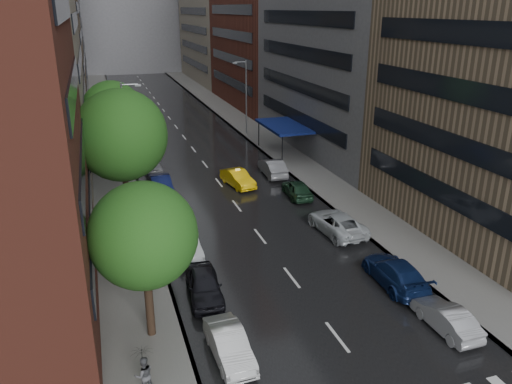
# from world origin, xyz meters

# --- Properties ---
(road) EXTENTS (14.00, 140.00, 0.01)m
(road) POSITION_xyz_m (0.00, 50.00, 0.01)
(road) COLOR black
(road) RESTS_ON ground
(sidewalk_left) EXTENTS (4.00, 140.00, 0.15)m
(sidewalk_left) POSITION_xyz_m (-9.00, 50.00, 0.07)
(sidewalk_left) COLOR gray
(sidewalk_left) RESTS_ON ground
(sidewalk_right) EXTENTS (4.00, 140.00, 0.15)m
(sidewalk_right) POSITION_xyz_m (9.00, 50.00, 0.07)
(sidewalk_right) COLOR gray
(sidewalk_right) RESTS_ON ground
(buildings_left) EXTENTS (8.00, 108.00, 38.00)m
(buildings_left) POSITION_xyz_m (-15.00, 58.79, 15.99)
(buildings_left) COLOR maroon
(buildings_left) RESTS_ON ground
(buildings_right) EXTENTS (8.05, 109.10, 36.00)m
(buildings_right) POSITION_xyz_m (15.00, 56.70, 15.03)
(buildings_right) COLOR #937A5B
(buildings_right) RESTS_ON ground
(building_far) EXTENTS (40.00, 14.00, 32.00)m
(building_far) POSITION_xyz_m (0.00, 118.00, 16.00)
(building_far) COLOR slate
(building_far) RESTS_ON ground
(tree_near) EXTENTS (4.97, 4.97, 7.93)m
(tree_near) POSITION_xyz_m (-8.60, 6.86, 5.42)
(tree_near) COLOR #382619
(tree_near) RESTS_ON ground
(tree_mid) EXTENTS (6.34, 6.34, 10.10)m
(tree_mid) POSITION_xyz_m (-8.60, 20.25, 6.92)
(tree_mid) COLOR #382619
(tree_mid) RESTS_ON ground
(tree_far) EXTENTS (5.58, 5.58, 8.89)m
(tree_far) POSITION_xyz_m (-8.60, 33.62, 6.08)
(tree_far) COLOR #382619
(tree_far) RESTS_ON ground
(taxi) EXTENTS (2.39, 4.67, 1.47)m
(taxi) POSITION_xyz_m (1.41, 26.60, 0.73)
(taxi) COLOR yellow
(taxi) RESTS_ON ground
(parked_cars_left) EXTENTS (2.16, 33.62, 1.55)m
(parked_cars_left) POSITION_xyz_m (-5.40, 18.45, 0.73)
(parked_cars_left) COLOR silver
(parked_cars_left) RESTS_ON ground
(parked_cars_right) EXTENTS (2.85, 30.05, 1.59)m
(parked_cars_right) POSITION_xyz_m (5.40, 15.46, 0.75)
(parked_cars_right) COLOR #9B9CA1
(parked_cars_right) RESTS_ON ground
(ped_black_umbrella) EXTENTS (0.96, 0.98, 2.09)m
(ped_black_umbrella) POSITION_xyz_m (-9.32, 3.01, 1.39)
(ped_black_umbrella) COLOR #4E4F53
(ped_black_umbrella) RESTS_ON sidewalk_left
(street_lamp_left) EXTENTS (1.74, 0.22, 9.00)m
(street_lamp_left) POSITION_xyz_m (-7.72, 30.00, 4.89)
(street_lamp_left) COLOR gray
(street_lamp_left) RESTS_ON sidewalk_left
(street_lamp_right) EXTENTS (1.74, 0.22, 9.00)m
(street_lamp_right) POSITION_xyz_m (7.72, 45.00, 4.89)
(street_lamp_right) COLOR gray
(street_lamp_right) RESTS_ON sidewalk_right
(awning) EXTENTS (4.00, 8.00, 3.12)m
(awning) POSITION_xyz_m (8.98, 35.00, 3.13)
(awning) COLOR navy
(awning) RESTS_ON sidewalk_right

